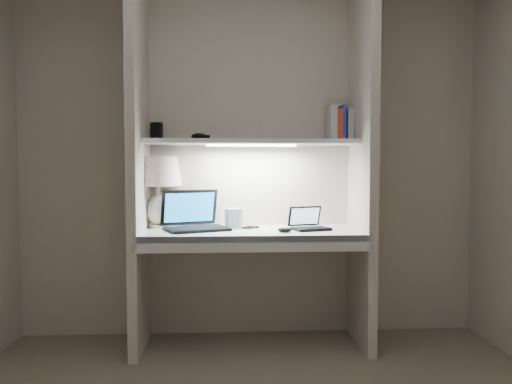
{
  "coord_description": "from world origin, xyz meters",
  "views": [
    {
      "loc": [
        -0.15,
        -2.02,
        1.19
      ],
      "look_at": [
        0.02,
        1.05,
        1.03
      ],
      "focal_mm": 35.0,
      "sensor_mm": 36.0,
      "label": 1
    }
  ],
  "objects": [
    {
      "name": "back_wall",
      "position": [
        0.0,
        1.5,
        1.25
      ],
      "size": [
        3.2,
        0.01,
        2.5
      ],
      "primitive_type": "cube",
      "color": "beige",
      "rests_on": "floor"
    },
    {
      "name": "book_row",
      "position": [
        0.65,
        1.39,
        1.48
      ],
      "size": [
        0.23,
        0.16,
        0.24
      ],
      "color": "#B9B9B9",
      "rests_on": "shelf"
    },
    {
      "name": "alcove_panel_left",
      "position": [
        -0.73,
        1.23,
        1.25
      ],
      "size": [
        0.06,
        0.55,
        2.5
      ],
      "primitive_type": "cube",
      "color": "beige",
      "rests_on": "floor"
    },
    {
      "name": "speaker",
      "position": [
        -0.12,
        1.3,
        0.84
      ],
      "size": [
        0.12,
        0.1,
        0.14
      ],
      "primitive_type": "cube",
      "rotation": [
        0.0,
        0.0,
        0.39
      ],
      "color": "silver",
      "rests_on": "desk"
    },
    {
      "name": "shelf_gadget",
      "position": [
        -0.35,
        1.37,
        1.39
      ],
      "size": [
        0.12,
        0.1,
        0.05
      ],
      "primitive_type": "ellipsoid",
      "rotation": [
        0.0,
        0.0,
        -0.25
      ],
      "color": "black",
      "rests_on": "shelf"
    },
    {
      "name": "shelf",
      "position": [
        0.0,
        1.32,
        1.35
      ],
      "size": [
        1.4,
        0.36,
        0.03
      ],
      "primitive_type": "cube",
      "color": "silver",
      "rests_on": "back_wall"
    },
    {
      "name": "mouse",
      "position": [
        0.2,
        1.1,
        0.79
      ],
      "size": [
        0.1,
        0.08,
        0.03
      ],
      "primitive_type": "ellipsoid",
      "rotation": [
        0.0,
        0.0,
        -0.26
      ],
      "color": "black",
      "rests_on": "desk"
    },
    {
      "name": "desk",
      "position": [
        0.0,
        1.23,
        0.75
      ],
      "size": [
        1.4,
        0.55,
        0.04
      ],
      "primitive_type": "cube",
      "color": "white",
      "rests_on": "alcove_panel_left"
    },
    {
      "name": "cable_coil",
      "position": [
        0.0,
        1.33,
        0.78
      ],
      "size": [
        0.12,
        0.12,
        0.01
      ],
      "primitive_type": "torus",
      "rotation": [
        0.0,
        0.0,
        -0.19
      ],
      "color": "black",
      "rests_on": "desk"
    },
    {
      "name": "desk_apron",
      "position": [
        0.0,
        0.96,
        0.72
      ],
      "size": [
        1.46,
        0.03,
        0.1
      ],
      "primitive_type": "cube",
      "color": "silver",
      "rests_on": "desk"
    },
    {
      "name": "sticky_note",
      "position": [
        -0.64,
        1.29,
        0.77
      ],
      "size": [
        0.09,
        0.09,
        0.0
      ],
      "primitive_type": "cube",
      "rotation": [
        0.0,
        0.0,
        0.59
      ],
      "color": "yellow",
      "rests_on": "desk"
    },
    {
      "name": "alcove_panel_right",
      "position": [
        0.73,
        1.23,
        1.25
      ],
      "size": [
        0.06,
        0.55,
        2.5
      ],
      "primitive_type": "cube",
      "color": "beige",
      "rests_on": "floor"
    },
    {
      "name": "laptop_main",
      "position": [
        -0.38,
        1.29,
        0.83
      ],
      "size": [
        0.48,
        0.45,
        0.26
      ],
      "rotation": [
        0.0,
        0.0,
        0.38
      ],
      "color": "black",
      "rests_on": "desk"
    },
    {
      "name": "strip_light",
      "position": [
        0.0,
        1.32,
        1.33
      ],
      "size": [
        0.6,
        0.04,
        0.02
      ],
      "primitive_type": "cube",
      "color": "white",
      "rests_on": "shelf"
    },
    {
      "name": "laptop_netbook",
      "position": [
        0.38,
        1.23,
        0.81
      ],
      "size": [
        0.28,
        0.26,
        0.15
      ],
      "rotation": [
        0.0,
        0.0,
        0.31
      ],
      "color": "black",
      "rests_on": "desk"
    },
    {
      "name": "table_lamp",
      "position": [
        -0.63,
        1.4,
        1.1
      ],
      "size": [
        0.33,
        0.33,
        0.48
      ],
      "color": "white",
      "rests_on": "desk"
    },
    {
      "name": "shelf_box",
      "position": [
        -0.64,
        1.41,
        1.42
      ],
      "size": [
        0.08,
        0.07,
        0.12
      ],
      "primitive_type": "cube",
      "rotation": [
        0.0,
        0.0,
        -0.41
      ],
      "color": "black",
      "rests_on": "shelf"
    }
  ]
}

